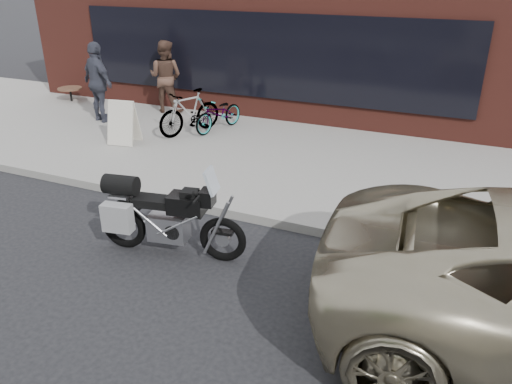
{
  "coord_description": "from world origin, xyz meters",
  "views": [
    {
      "loc": [
        2.81,
        -2.33,
        3.73
      ],
      "look_at": [
        0.31,
        3.41,
        0.85
      ],
      "focal_mm": 35.0,
      "sensor_mm": 36.0,
      "label": 1
    }
  ],
  "objects_px": {
    "motorcycle": "(161,216)",
    "bicycle_front": "(219,113)",
    "cafe_patron_right": "(98,83)",
    "bicycle_rear": "(190,112)",
    "cafe_patron_left": "(166,77)",
    "cafe_table": "(70,89)",
    "sandwich_sign": "(123,122)"
  },
  "relations": [
    {
      "from": "motorcycle",
      "to": "bicycle_front",
      "type": "xyz_separation_m",
      "value": [
        -1.69,
        4.99,
        -0.03
      ]
    },
    {
      "from": "motorcycle",
      "to": "cafe_patron_right",
      "type": "height_order",
      "value": "cafe_patron_right"
    },
    {
      "from": "motorcycle",
      "to": "cafe_patron_right",
      "type": "bearing_deg",
      "value": 126.7
    },
    {
      "from": "bicycle_rear",
      "to": "cafe_patron_left",
      "type": "height_order",
      "value": "cafe_patron_left"
    },
    {
      "from": "motorcycle",
      "to": "cafe_table",
      "type": "height_order",
      "value": "motorcycle"
    },
    {
      "from": "cafe_patron_right",
      "to": "sandwich_sign",
      "type": "bearing_deg",
      "value": 164.24
    },
    {
      "from": "bicycle_rear",
      "to": "cafe_table",
      "type": "relative_size",
      "value": 2.49
    },
    {
      "from": "motorcycle",
      "to": "cafe_patron_right",
      "type": "relative_size",
      "value": 1.1
    },
    {
      "from": "bicycle_front",
      "to": "sandwich_sign",
      "type": "relative_size",
      "value": 1.62
    },
    {
      "from": "sandwich_sign",
      "to": "cafe_patron_right",
      "type": "xyz_separation_m",
      "value": [
        -1.52,
        1.12,
        0.49
      ]
    },
    {
      "from": "bicycle_front",
      "to": "cafe_table",
      "type": "distance_m",
      "value": 5.17
    },
    {
      "from": "bicycle_front",
      "to": "cafe_patron_right",
      "type": "height_order",
      "value": "cafe_patron_right"
    },
    {
      "from": "sandwich_sign",
      "to": "cafe_patron_left",
      "type": "distance_m",
      "value": 2.63
    },
    {
      "from": "bicycle_front",
      "to": "cafe_patron_right",
      "type": "distance_m",
      "value": 3.09
    },
    {
      "from": "cafe_table",
      "to": "sandwich_sign",
      "type": "bearing_deg",
      "value": -32.88
    },
    {
      "from": "motorcycle",
      "to": "bicycle_front",
      "type": "distance_m",
      "value": 5.27
    },
    {
      "from": "sandwich_sign",
      "to": "cafe_patron_left",
      "type": "height_order",
      "value": "cafe_patron_left"
    },
    {
      "from": "sandwich_sign",
      "to": "cafe_table",
      "type": "xyz_separation_m",
      "value": [
        -3.64,
        2.35,
        -0.12
      ]
    },
    {
      "from": "cafe_table",
      "to": "cafe_patron_right",
      "type": "distance_m",
      "value": 2.53
    },
    {
      "from": "motorcycle",
      "to": "cafe_patron_right",
      "type": "xyz_separation_m",
      "value": [
        -4.69,
        4.49,
        0.53
      ]
    },
    {
      "from": "motorcycle",
      "to": "bicycle_front",
      "type": "bearing_deg",
      "value": 99.17
    },
    {
      "from": "cafe_patron_right",
      "to": "motorcycle",
      "type": "bearing_deg",
      "value": 156.98
    },
    {
      "from": "sandwich_sign",
      "to": "cafe_patron_left",
      "type": "relative_size",
      "value": 0.51
    },
    {
      "from": "sandwich_sign",
      "to": "cafe_table",
      "type": "height_order",
      "value": "sandwich_sign"
    },
    {
      "from": "bicycle_front",
      "to": "cafe_table",
      "type": "height_order",
      "value": "bicycle_front"
    },
    {
      "from": "bicycle_rear",
      "to": "cafe_patron_left",
      "type": "bearing_deg",
      "value": 161.09
    },
    {
      "from": "bicycle_front",
      "to": "bicycle_rear",
      "type": "distance_m",
      "value": 0.7
    },
    {
      "from": "bicycle_rear",
      "to": "cafe_table",
      "type": "xyz_separation_m",
      "value": [
        -4.62,
        1.2,
        -0.15
      ]
    },
    {
      "from": "cafe_table",
      "to": "cafe_patron_right",
      "type": "height_order",
      "value": "cafe_patron_right"
    },
    {
      "from": "bicycle_front",
      "to": "bicycle_rear",
      "type": "height_order",
      "value": "bicycle_rear"
    },
    {
      "from": "motorcycle",
      "to": "sandwich_sign",
      "type": "xyz_separation_m",
      "value": [
        -3.17,
        3.36,
        0.04
      ]
    },
    {
      "from": "bicycle_rear",
      "to": "sandwich_sign",
      "type": "height_order",
      "value": "bicycle_rear"
    }
  ]
}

